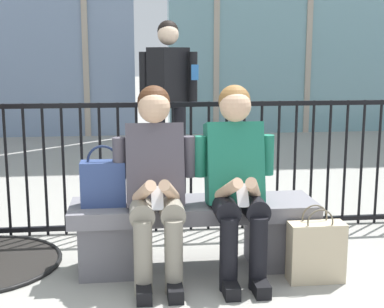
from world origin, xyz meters
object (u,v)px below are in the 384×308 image
seated_person_with_phone (155,177)px  bystander_at_railing (169,96)px  shopping_bag (316,251)px  stone_bench (194,228)px  seated_person_companion (236,175)px  handbag_on_bench (103,182)px

seated_person_with_phone → bystander_at_railing: bystander_at_railing is taller
shopping_bag → bystander_at_railing: (-0.76, 2.09, 0.81)m
stone_bench → shopping_bag: shopping_bag is taller
seated_person_with_phone → seated_person_companion: size_ratio=1.00×
shopping_bag → bystander_at_railing: size_ratio=0.28×
handbag_on_bench → seated_person_companion: bearing=-8.1°
stone_bench → handbag_on_bench: (-0.58, -0.01, 0.33)m
stone_bench → shopping_bag: 0.80m
seated_person_with_phone → shopping_bag: seated_person_with_phone is taller
seated_person_companion → seated_person_with_phone: bearing=180.0°
stone_bench → bystander_at_railing: size_ratio=0.94×
shopping_bag → bystander_at_railing: bearing=109.9°
seated_person_companion → stone_bench: bearing=153.2°
seated_person_with_phone → shopping_bag: 1.10m
seated_person_with_phone → bystander_at_railing: bearing=83.2°
handbag_on_bench → shopping_bag: (1.31, -0.30, -0.41)m
shopping_bag → handbag_on_bench: bearing=167.2°
stone_bench → seated_person_companion: bearing=-26.8°
seated_person_with_phone → handbag_on_bench: seated_person_with_phone is taller
stone_bench → handbag_on_bench: size_ratio=4.10×
seated_person_companion → shopping_bag: (0.48, -0.18, -0.46)m
seated_person_with_phone → shopping_bag: size_ratio=2.52×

